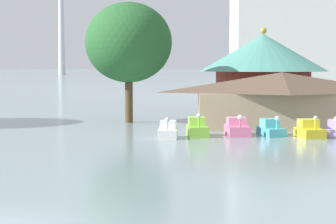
{
  "coord_description": "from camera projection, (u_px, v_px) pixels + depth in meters",
  "views": [
    {
      "loc": [
        6.39,
        -19.12,
        5.33
      ],
      "look_at": [
        5.46,
        13.96,
        2.74
      ],
      "focal_mm": 62.65,
      "sensor_mm": 36.0,
      "label": 1
    }
  ],
  "objects": [
    {
      "name": "green_roof_pavilion",
      "position": [
        263.0,
        69.0,
        62.06
      ],
      "size": [
        13.52,
        13.52,
        9.43
      ],
      "color": "#993328",
      "rests_on": "ground"
    },
    {
      "name": "pedal_boat_pink",
      "position": [
        237.0,
        128.0,
        45.28
      ],
      "size": [
        1.89,
        3.11,
        1.7
      ],
      "rotation": [
        0.0,
        0.0,
        -1.49
      ],
      "color": "pink",
      "rests_on": "ground"
    },
    {
      "name": "shoreline_tree_mid",
      "position": [
        129.0,
        43.0,
        55.02
      ],
      "size": [
        8.17,
        8.17,
        11.35
      ],
      "color": "brown",
      "rests_on": "ground"
    },
    {
      "name": "pedal_boat_yellow",
      "position": [
        309.0,
        130.0,
        44.0
      ],
      "size": [
        2.06,
        2.76,
        1.71
      ],
      "rotation": [
        0.0,
        0.0,
        -1.38
      ],
      "color": "yellow",
      "rests_on": "ground"
    },
    {
      "name": "pedal_boat_white",
      "position": [
        168.0,
        131.0,
        43.43
      ],
      "size": [
        1.43,
        2.44,
        1.64
      ],
      "rotation": [
        0.0,
        0.0,
        -1.59
      ],
      "color": "white",
      "rests_on": "ground"
    },
    {
      "name": "background_building_block",
      "position": [
        307.0,
        17.0,
        102.82
      ],
      "size": [
        26.34,
        18.68,
        27.88
      ],
      "color": "silver",
      "rests_on": "ground"
    },
    {
      "name": "pedal_boat_lime",
      "position": [
        197.0,
        129.0,
        44.7
      ],
      "size": [
        1.71,
        2.74,
        1.84
      ],
      "rotation": [
        0.0,
        0.0,
        -1.48
      ],
      "color": "#8CCC3F",
      "rests_on": "ground"
    },
    {
      "name": "boathouse",
      "position": [
        282.0,
        99.0,
        50.59
      ],
      "size": [
        15.47,
        6.26,
        4.82
      ],
      "color": "tan",
      "rests_on": "ground"
    },
    {
      "name": "pedal_boat_cyan",
      "position": [
        271.0,
        129.0,
        45.14
      ],
      "size": [
        2.09,
        2.77,
        1.6
      ],
      "rotation": [
        0.0,
        0.0,
        -1.29
      ],
      "color": "#4CB7CC",
      "rests_on": "ground"
    }
  ]
}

